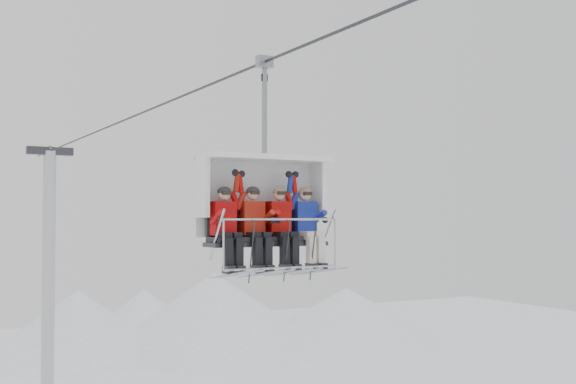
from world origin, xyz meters
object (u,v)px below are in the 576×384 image
skier_far_right (307,224)px  lift_tower_right (48,321)px  chairlift_carrier (261,199)px  skier_center_right (281,224)px  skier_center_left (254,224)px  skier_far_left (226,225)px

skier_far_right → lift_tower_right: bearing=92.2°
lift_tower_right → chairlift_carrier: 21.52m
skier_far_right → skier_center_right: bearing=180.0°
chairlift_carrier → skier_center_right: 0.62m
skier_center_left → skier_center_right: same height
skier_center_right → chairlift_carrier: bearing=130.8°
skier_center_right → skier_far_right: size_ratio=1.00×
skier_center_left → skier_far_right: same height
chairlift_carrier → skier_far_left: size_ratio=2.36×
lift_tower_right → skier_center_left: bearing=-90.8°
skier_far_left → skier_far_right: skier_far_right is taller
skier_far_left → skier_far_right: (1.69, 0.00, 0.01)m
skier_center_right → skier_center_left: bearing=180.0°
chairlift_carrier → skier_far_right: (0.82, -0.30, -0.47)m
lift_tower_right → skier_center_right: bearing=-89.3°
lift_tower_right → chairlift_carrier: bearing=-90.0°
lift_tower_right → skier_far_right: 21.73m
chairlift_carrier → skier_far_right: chairlift_carrier is taller
skier_center_left → skier_far_left: bearing=-179.8°
skier_far_left → skier_center_left: size_ratio=1.00×
lift_tower_right → skier_far_right: lift_tower_right is taller
skier_center_right → skier_far_right: same height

